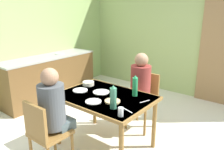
{
  "coord_description": "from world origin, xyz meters",
  "views": [
    {
      "loc": [
        1.94,
        -2.28,
        1.84
      ],
      "look_at": [
        0.17,
        -0.04,
        0.99
      ],
      "focal_mm": 36.09,
      "sensor_mm": 36.0,
      "label": 1
    }
  ],
  "objects_px": {
    "dining_table": "(105,101)",
    "water_bottle_green_far": "(135,86)",
    "person_far_diner": "(140,82)",
    "water_bottle_green_near": "(113,98)",
    "serving_bowl_center": "(88,83)",
    "chair_near_diner": "(45,132)",
    "kitchen_counter": "(50,77)",
    "chair_far_diner": "(144,97)",
    "person_near_diner": "(53,105)"
  },
  "relations": [
    {
      "from": "chair_near_diner",
      "to": "dining_table",
      "type": "bearing_deg",
      "value": 74.74
    },
    {
      "from": "kitchen_counter",
      "to": "water_bottle_green_near",
      "type": "xyz_separation_m",
      "value": [
        2.35,
        -0.85,
        0.42
      ]
    },
    {
      "from": "person_near_diner",
      "to": "water_bottle_green_far",
      "type": "distance_m",
      "value": 1.05
    },
    {
      "from": "kitchen_counter",
      "to": "chair_near_diner",
      "type": "xyz_separation_m",
      "value": [
        1.82,
        -1.42,
        0.05
      ]
    },
    {
      "from": "person_near_diner",
      "to": "person_far_diner",
      "type": "height_order",
      "value": "same"
    },
    {
      "from": "kitchen_counter",
      "to": "person_far_diner",
      "type": "bearing_deg",
      "value": 1.03
    },
    {
      "from": "kitchen_counter",
      "to": "serving_bowl_center",
      "type": "distance_m",
      "value": 1.66
    },
    {
      "from": "kitchen_counter",
      "to": "chair_far_diner",
      "type": "xyz_separation_m",
      "value": [
        2.17,
        0.18,
        0.05
      ]
    },
    {
      "from": "chair_near_diner",
      "to": "person_far_diner",
      "type": "xyz_separation_m",
      "value": [
        0.35,
        1.46,
        0.28
      ]
    },
    {
      "from": "chair_far_diner",
      "to": "water_bottle_green_near",
      "type": "distance_m",
      "value": 1.11
    },
    {
      "from": "chair_far_diner",
      "to": "water_bottle_green_far",
      "type": "bearing_deg",
      "value": 107.33
    },
    {
      "from": "chair_far_diner",
      "to": "serving_bowl_center",
      "type": "relative_size",
      "value": 5.12
    },
    {
      "from": "dining_table",
      "to": "serving_bowl_center",
      "type": "bearing_deg",
      "value": 159.72
    },
    {
      "from": "kitchen_counter",
      "to": "serving_bowl_center",
      "type": "relative_size",
      "value": 12.1
    },
    {
      "from": "person_near_diner",
      "to": "water_bottle_green_near",
      "type": "xyz_separation_m",
      "value": [
        0.54,
        0.43,
        0.09
      ]
    },
    {
      "from": "water_bottle_green_near",
      "to": "dining_table",
      "type": "bearing_deg",
      "value": 144.14
    },
    {
      "from": "kitchen_counter",
      "to": "person_near_diner",
      "type": "distance_m",
      "value": 2.25
    },
    {
      "from": "chair_near_diner",
      "to": "person_near_diner",
      "type": "height_order",
      "value": "person_near_diner"
    },
    {
      "from": "chair_near_diner",
      "to": "person_near_diner",
      "type": "xyz_separation_m",
      "value": [
        0.0,
        0.14,
        0.28
      ]
    },
    {
      "from": "chair_near_diner",
      "to": "person_near_diner",
      "type": "distance_m",
      "value": 0.31
    },
    {
      "from": "water_bottle_green_near",
      "to": "serving_bowl_center",
      "type": "relative_size",
      "value": 1.65
    },
    {
      "from": "kitchen_counter",
      "to": "person_near_diner",
      "type": "relative_size",
      "value": 2.67
    },
    {
      "from": "chair_far_diner",
      "to": "water_bottle_green_far",
      "type": "relative_size",
      "value": 3.11
    },
    {
      "from": "person_far_diner",
      "to": "water_bottle_green_far",
      "type": "distance_m",
      "value": 0.45
    },
    {
      "from": "kitchen_counter",
      "to": "water_bottle_green_far",
      "type": "height_order",
      "value": "water_bottle_green_far"
    },
    {
      "from": "water_bottle_green_near",
      "to": "water_bottle_green_far",
      "type": "bearing_deg",
      "value": 92.02
    },
    {
      "from": "chair_far_diner",
      "to": "water_bottle_green_near",
      "type": "height_order",
      "value": "water_bottle_green_near"
    },
    {
      "from": "dining_table",
      "to": "person_near_diner",
      "type": "xyz_separation_m",
      "value": [
        -0.22,
        -0.66,
        0.12
      ]
    },
    {
      "from": "chair_near_diner",
      "to": "person_far_diner",
      "type": "height_order",
      "value": "person_far_diner"
    },
    {
      "from": "person_far_diner",
      "to": "kitchen_counter",
      "type": "bearing_deg",
      "value": 1.03
    },
    {
      "from": "chair_near_diner",
      "to": "kitchen_counter",
      "type": "bearing_deg",
      "value": 142.03
    },
    {
      "from": "dining_table",
      "to": "chair_near_diner",
      "type": "bearing_deg",
      "value": -105.26
    },
    {
      "from": "person_far_diner",
      "to": "water_bottle_green_far",
      "type": "relative_size",
      "value": 2.75
    },
    {
      "from": "dining_table",
      "to": "water_bottle_green_far",
      "type": "xyz_separation_m",
      "value": [
        0.3,
        0.25,
        0.21
      ]
    },
    {
      "from": "water_bottle_green_near",
      "to": "chair_near_diner",
      "type": "bearing_deg",
      "value": -133.35
    },
    {
      "from": "dining_table",
      "to": "serving_bowl_center",
      "type": "xyz_separation_m",
      "value": [
        -0.47,
        0.17,
        0.11
      ]
    },
    {
      "from": "kitchen_counter",
      "to": "person_far_diner",
      "type": "xyz_separation_m",
      "value": [
        2.17,
        0.04,
        0.33
      ]
    },
    {
      "from": "person_far_diner",
      "to": "serving_bowl_center",
      "type": "bearing_deg",
      "value": 39.35
    },
    {
      "from": "dining_table",
      "to": "person_near_diner",
      "type": "height_order",
      "value": "person_near_diner"
    },
    {
      "from": "chair_near_diner",
      "to": "serving_bowl_center",
      "type": "height_order",
      "value": "chair_near_diner"
    },
    {
      "from": "dining_table",
      "to": "person_near_diner",
      "type": "relative_size",
      "value": 1.59
    },
    {
      "from": "dining_table",
      "to": "serving_bowl_center",
      "type": "distance_m",
      "value": 0.51
    },
    {
      "from": "dining_table",
      "to": "serving_bowl_center",
      "type": "height_order",
      "value": "serving_bowl_center"
    },
    {
      "from": "serving_bowl_center",
      "to": "dining_table",
      "type": "bearing_deg",
      "value": -20.28
    },
    {
      "from": "chair_far_diner",
      "to": "serving_bowl_center",
      "type": "xyz_separation_m",
      "value": [
        -0.6,
        -0.63,
        0.27
      ]
    },
    {
      "from": "chair_far_diner",
      "to": "person_far_diner",
      "type": "bearing_deg",
      "value": 90.0
    },
    {
      "from": "water_bottle_green_near",
      "to": "water_bottle_green_far",
      "type": "distance_m",
      "value": 0.48
    },
    {
      "from": "person_near_diner",
      "to": "serving_bowl_center",
      "type": "xyz_separation_m",
      "value": [
        -0.25,
        0.83,
        -0.02
      ]
    },
    {
      "from": "dining_table",
      "to": "water_bottle_green_far",
      "type": "bearing_deg",
      "value": 39.66
    },
    {
      "from": "person_far_diner",
      "to": "serving_bowl_center",
      "type": "distance_m",
      "value": 0.77
    }
  ]
}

